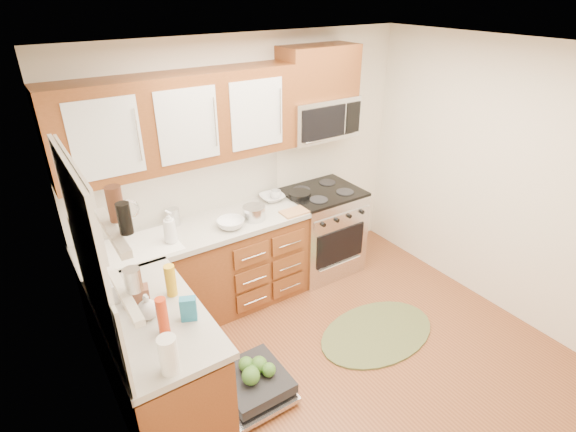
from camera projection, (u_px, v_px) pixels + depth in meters
floor at (359, 373)px, 3.72m from camera, size 3.50×3.50×0.00m
ceiling at (390, 57)px, 2.56m from camera, size 3.50×3.50×0.00m
wall_back at (250, 168)px, 4.44m from camera, size 3.50×0.04×2.50m
wall_left at (117, 341)px, 2.29m from camera, size 0.04×3.50×2.50m
wall_right at (518, 188)px, 4.00m from camera, size 0.04×3.50×2.50m
base_cabinet_back at (202, 274)px, 4.24m from camera, size 2.05×0.60×0.85m
base_cabinet_left at (160, 369)px, 3.20m from camera, size 0.60×1.25×0.85m
countertop_back at (197, 231)px, 4.02m from camera, size 2.07×0.64×0.05m
countertop_left at (152, 316)px, 2.99m from camera, size 0.64×1.27×0.05m
backsplash_back at (181, 188)px, 4.09m from camera, size 2.05×0.02×0.57m
backsplash_left at (97, 294)px, 2.70m from camera, size 0.02×1.25×0.57m
upper_cabinets at (180, 121)px, 3.67m from camera, size 2.05×0.35×0.75m
cabinet_over_mw at (318, 71)px, 4.23m from camera, size 0.76×0.35×0.47m
range at (322, 231)px, 4.89m from camera, size 0.76×0.64×0.95m
microwave at (319, 117)px, 4.41m from camera, size 0.76×0.38×0.40m
sink at (142, 259)px, 3.79m from camera, size 0.62×0.50×0.26m
dishwasher at (250, 386)px, 3.47m from camera, size 0.70×0.60×0.20m
window at (86, 248)px, 2.53m from camera, size 0.03×1.05×1.05m
window_blind at (78, 193)px, 2.39m from camera, size 0.02×0.96×0.40m
shelf_upper at (112, 232)px, 1.67m from camera, size 0.04×0.40×0.03m
shelf_lower at (125, 296)px, 1.81m from camera, size 0.04×0.40×0.03m
rug at (377, 333)px, 4.13m from camera, size 1.21×0.83×0.02m
skillet at (299, 194)px, 4.55m from camera, size 0.29×0.29×0.04m
stock_pot at (254, 213)px, 4.14m from camera, size 0.28×0.28×0.13m
cutting_board at (295, 212)px, 4.28m from camera, size 0.27×0.17×0.02m
canister at (174, 217)px, 4.04m from camera, size 0.13×0.13×0.16m
paper_towel_roll at (169, 355)px, 2.49m from camera, size 0.14×0.14×0.24m
mustard_bottle at (171, 280)px, 3.11m from camera, size 0.09×0.09×0.24m
red_bottle at (163, 316)px, 2.76m from camera, size 0.08×0.08×0.26m
wooden_box at (139, 296)px, 3.04m from camera, size 0.15×0.12×0.13m
blue_carton at (188, 309)px, 2.89m from camera, size 0.12×0.10×0.17m
bowl_a at (272, 197)px, 4.52m from camera, size 0.26×0.26×0.06m
bowl_b at (231, 224)px, 4.01m from camera, size 0.31×0.31×0.08m
cup at (276, 194)px, 4.55m from camera, size 0.14×0.14×0.09m
soap_bottle_a at (169, 227)px, 3.73m from camera, size 0.14×0.14×0.30m
soap_bottle_b at (110, 289)px, 3.04m from camera, size 0.11×0.11×0.21m
soap_bottle_c at (147, 306)px, 2.91m from camera, size 0.14×0.14×0.18m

